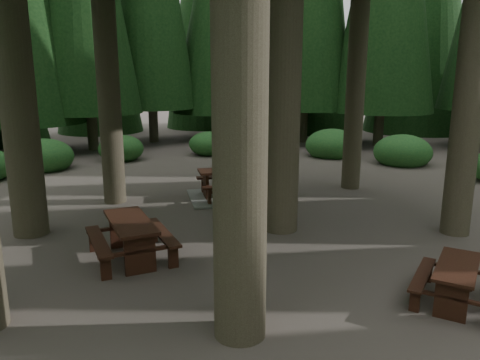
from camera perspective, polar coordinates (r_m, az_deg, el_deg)
ground at (r=11.00m, az=2.44°, el=-7.08°), size 80.00×80.00×0.00m
picnic_table_b at (r=9.88m, az=-13.16°, el=-6.36°), size 1.93×2.22×0.84m
picnic_table_c at (r=14.34m, az=-0.95°, el=-0.92°), size 3.24×3.02×0.88m
picnic_table_d at (r=17.22m, az=2.24°, el=1.90°), size 1.59×1.30×0.67m
picnic_table_e at (r=8.70m, az=24.86°, el=-10.76°), size 1.95×1.79×0.68m
shrub_ring at (r=11.84m, az=2.83°, el=-3.55°), size 23.86×24.64×1.49m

